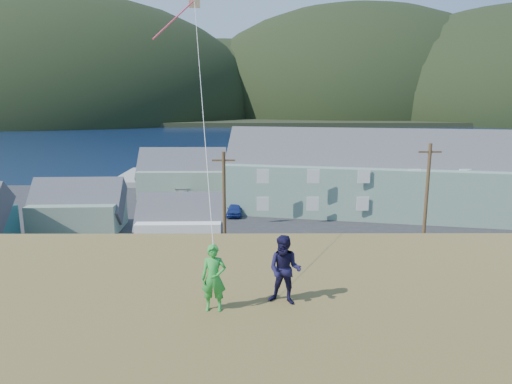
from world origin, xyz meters
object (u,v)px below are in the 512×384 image
Objects in this scene: kite_flyer_navy at (285,270)px; kite_flyer_green at (214,278)px; lodge at (372,175)px; shed_palegreen_far at (183,174)px; wharf at (205,177)px; shed_white at (182,224)px; shed_palegreen_near at (78,207)px.

kite_flyer_green is at bearing -150.08° from kite_flyer_navy.
lodge is 18.05× the size of kite_flyer_navy.
lodge is 39.83m from kite_flyer_navy.
shed_palegreen_far is (-22.08, 9.35, -1.43)m from lodge.
kite_flyer_green is (6.58, -59.15, 7.61)m from wharf.
shed_white is (-18.88, -12.35, -2.08)m from lodge.
kite_flyer_green is at bearing -80.03° from shed_white.
lodge is at bearing -45.74° from wharf.
shed_palegreen_near is 5.04× the size of kite_flyer_green.
shed_palegreen_far reaches higher than shed_palegreen_near.
shed_white is 21.95m from shed_palegreen_far.
wharf is 14.27× the size of kite_flyer_navy.
lodge is 22.66m from shed_white.
kite_flyer_green reaches higher than wharf.
kite_flyer_navy is (10.02, -47.13, 5.23)m from shed_palegreen_far.
lodge reaches higher than shed_palegreen_near.
wharf is at bearing 115.51° from kite_flyer_navy.
wharf is at bearing 145.93° from lodge.
lodge is 30.38m from shed_palegreen_near.
shed_palegreen_near is at bearing -155.35° from lodge.
kite_flyer_green is 0.94× the size of kite_flyer_navy.
kite_flyer_green reaches higher than shed_palegreen_near.
kite_flyer_green is (5.02, -25.82, 5.83)m from shed_white.
kite_flyer_green is at bearing -98.29° from lodge.
kite_flyer_navy is (1.80, 0.40, 0.05)m from kite_flyer_green.
shed_white is at bearing 103.27° from kite_flyer_green.
shed_white is 0.65× the size of shed_palegreen_far.
shed_palegreen_near is at bearing 136.84° from kite_flyer_navy.
kite_flyer_green is (15.68, -31.36, 5.74)m from shed_palegreen_near.
kite_flyer_green is at bearing -83.65° from wharf.
shed_palegreen_far is (-3.20, 21.70, 0.65)m from shed_white.
lodge is 40.78m from kite_flyer_green.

